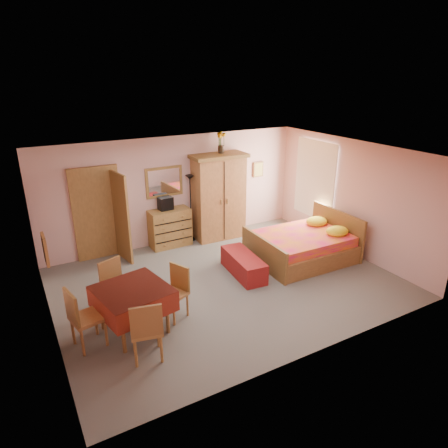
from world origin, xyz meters
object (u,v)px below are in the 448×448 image
bench (243,265)px  chair_south (146,328)px  chair_north (118,288)px  floor_lamp (191,208)px  chair_west (87,317)px  chest_of_drawers (170,228)px  bed (302,239)px  dining_table (134,310)px  wardrobe (219,197)px  wall_mirror (164,182)px  sunflower_vase (221,142)px  stereo (166,203)px  chair_east (173,294)px

bench → chair_south: chair_south is taller
chair_north → floor_lamp: bearing=-157.1°
chair_west → chest_of_drawers: bearing=128.0°
bed → chair_south: chair_south is taller
dining_table → wardrobe: bearing=42.4°
wall_mirror → sunflower_vase: (1.40, -0.23, 0.84)m
stereo → wardrobe: 1.35m
chest_of_drawers → dining_table: (-1.80, -2.93, -0.07)m
stereo → sunflower_vase: size_ratio=0.63×
chair_south → chair_east: size_ratio=1.07×
stereo → dining_table: stereo is taller
chair_east → chair_north: bearing=26.6°
sunflower_vase → chair_east: size_ratio=0.56×
chair_south → chair_west: (-0.69, 0.70, 0.01)m
chest_of_drawers → dining_table: chest_of_drawers is taller
bed → chair_west: bearing=-169.2°
bed → chair_west: (-4.81, -0.80, 0.01)m
chest_of_drawers → wall_mirror: 1.11m
floor_lamp → chair_west: floor_lamp is taller
bench → chair_east: size_ratio=1.39×
sunflower_vase → chair_north: sunflower_vase is taller
chest_of_drawers → bed: size_ratio=0.45×
chair_west → stereo: bearing=129.1°
chair_north → bed: bearing=161.1°
stereo → floor_lamp: (0.66, 0.03, -0.24)m
wall_mirror → dining_table: (-1.80, -3.14, -1.16)m
floor_lamp → chair_south: bearing=-123.2°
bench → chair_west: size_ratio=1.28×
chest_of_drawers → chair_east: 3.08m
bench → dining_table: 2.70m
wardrobe → dining_table: size_ratio=2.00×
chest_of_drawers → stereo: bearing=138.6°
wall_mirror → bed: (2.29, -2.35, -1.05)m
bench → chair_west: chair_west is taller
stereo → chair_north: (-1.81, -2.32, -0.59)m
chest_of_drawers → wardrobe: size_ratio=0.46×
stereo → floor_lamp: floor_lamp is taller
stereo → wardrobe: bearing=-6.4°
wardrobe → floor_lamp: bearing=167.2°
floor_lamp → bed: size_ratio=0.78×
wardrobe → chair_west: wardrobe is taller
bench → dining_table: bearing=-162.7°
wall_mirror → dining_table: size_ratio=0.86×
dining_table → chest_of_drawers: bearing=58.4°
wall_mirror → stereo: (-0.06, -0.16, -0.48)m
bench → wardrobe: bearing=75.7°
chair_south → chair_west: 0.98m
wardrobe → chair_east: (-2.39, -2.77, -0.60)m
dining_table → wall_mirror: bearing=60.1°
wardrobe → bench: 2.26m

